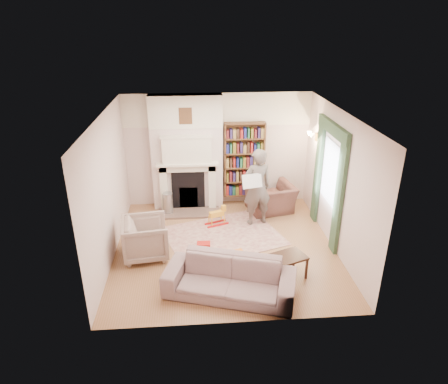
{
  "coord_description": "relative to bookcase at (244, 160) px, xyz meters",
  "views": [
    {
      "loc": [
        -0.59,
        -7.15,
        4.42
      ],
      "look_at": [
        0.0,
        0.25,
        1.15
      ],
      "focal_mm": 32.0,
      "sensor_mm": 36.0,
      "label": 1
    }
  ],
  "objects": [
    {
      "name": "pelmet",
      "position": [
        1.54,
        -1.72,
        1.2
      ],
      "size": [
        0.09,
        1.7,
        0.24
      ],
      "primitive_type": "cube",
      "color": "#2B432B",
      "rests_on": "wall_right"
    },
    {
      "name": "board_game",
      "position": [
        -1.08,
        -2.6,
        -1.15
      ],
      "size": [
        0.41,
        0.41,
        0.03
      ],
      "primitive_type": "cube",
      "rotation": [
        0.0,
        0.0,
        -0.19
      ],
      "color": "#CBD54B",
      "rests_on": "rug"
    },
    {
      "name": "sofa",
      "position": [
        -0.7,
        -3.66,
        -0.85
      ],
      "size": [
        2.37,
        1.48,
        0.65
      ],
      "primitive_type": "imported",
      "rotation": [
        0.0,
        0.0,
        -0.3
      ],
      "color": "gray",
      "rests_on": "floor"
    },
    {
      "name": "wall_right",
      "position": [
        1.6,
        -2.12,
        0.22
      ],
      "size": [
        0.0,
        4.5,
        4.5
      ],
      "primitive_type": "plane",
      "rotation": [
        1.57,
        0.0,
        -1.57
      ],
      "color": "beige",
      "rests_on": "floor"
    },
    {
      "name": "armchair_reading",
      "position": [
        0.61,
        -0.52,
        -0.83
      ],
      "size": [
        1.24,
        1.13,
        0.69
      ],
      "primitive_type": "imported",
      "rotation": [
        0.0,
        0.0,
        3.36
      ],
      "color": "#50352A",
      "rests_on": "floor"
    },
    {
      "name": "wall_back",
      "position": [
        -0.65,
        0.13,
        0.22
      ],
      "size": [
        4.5,
        0.0,
        4.5
      ],
      "primitive_type": "plane",
      "rotation": [
        1.57,
        0.0,
        0.0
      ],
      "color": "beige",
      "rests_on": "floor"
    },
    {
      "name": "paraffin_heater",
      "position": [
        -1.9,
        -0.48,
        -0.9
      ],
      "size": [
        0.28,
        0.28,
        0.55
      ],
      "primitive_type": "cylinder",
      "rotation": [
        0.0,
        0.0,
        0.17
      ],
      "color": "#A1A4A9",
      "rests_on": "floor"
    },
    {
      "name": "window",
      "position": [
        1.58,
        -1.72,
        0.27
      ],
      "size": [
        0.02,
        0.9,
        1.3
      ],
      "primitive_type": "cube",
      "color": "silver",
      "rests_on": "wall_right"
    },
    {
      "name": "rug",
      "position": [
        -0.65,
        -1.67,
        -1.17
      ],
      "size": [
        2.83,
        2.49,
        0.01
      ],
      "primitive_type": "cube",
      "rotation": [
        0.0,
        0.0,
        0.33
      ],
      "color": "beige",
      "rests_on": "floor"
    },
    {
      "name": "bookcase",
      "position": [
        0.0,
        0.0,
        0.0
      ],
      "size": [
        1.0,
        0.24,
        1.85
      ],
      "primitive_type": "cube",
      "color": "brown",
      "rests_on": "floor"
    },
    {
      "name": "curtain_right",
      "position": [
        1.55,
        -1.02,
        0.02
      ],
      "size": [
        0.07,
        0.32,
        2.4
      ],
      "primitive_type": "cube",
      "color": "#2B432B",
      "rests_on": "floor"
    },
    {
      "name": "game_box_lid",
      "position": [
        -1.09,
        -2.02,
        -1.14
      ],
      "size": [
        0.29,
        0.2,
        0.05
      ],
      "primitive_type": "cube",
      "rotation": [
        0.0,
        0.0,
        -0.05
      ],
      "color": "red",
      "rests_on": "rug"
    },
    {
      "name": "wall_front",
      "position": [
        -0.65,
        -4.37,
        0.22
      ],
      "size": [
        4.5,
        0.0,
        4.5
      ],
      "primitive_type": "plane",
      "rotation": [
        -1.57,
        0.0,
        0.0
      ],
      "color": "beige",
      "rests_on": "floor"
    },
    {
      "name": "wall_sconce",
      "position": [
        1.38,
        -0.62,
        0.72
      ],
      "size": [
        0.2,
        0.24,
        0.24
      ],
      "primitive_type": null,
      "color": "gold",
      "rests_on": "wall_right"
    },
    {
      "name": "armchair_left",
      "position": [
        -2.24,
        -2.32,
        -0.77
      ],
      "size": [
        0.99,
        0.97,
        0.8
      ],
      "primitive_type": "imported",
      "rotation": [
        0.0,
        0.0,
        1.71
      ],
      "color": "#C0B69E",
      "rests_on": "floor"
    },
    {
      "name": "curtain_left",
      "position": [
        1.55,
        -2.42,
        0.02
      ],
      "size": [
        0.07,
        0.32,
        2.4
      ],
      "primitive_type": "cube",
      "color": "#2B432B",
      "rests_on": "floor"
    },
    {
      "name": "fireplace",
      "position": [
        -1.4,
        -0.07,
        0.21
      ],
      "size": [
        1.7,
        0.58,
        2.8
      ],
      "color": "beige",
      "rests_on": "floor"
    },
    {
      "name": "floor",
      "position": [
        -0.65,
        -2.12,
        -1.18
      ],
      "size": [
        4.5,
        4.5,
        0.0
      ],
      "primitive_type": "plane",
      "color": "olive",
      "rests_on": "ground"
    },
    {
      "name": "newspaper",
      "position": [
        0.01,
        -1.32,
        -0.03
      ],
      "size": [
        0.46,
        0.23,
        0.3
      ],
      "primitive_type": "cube",
      "rotation": [
        -0.35,
        0.0,
        0.23
      ],
      "color": "silver",
      "rests_on": "man_reading"
    },
    {
      "name": "rocking_horse",
      "position": [
        -0.76,
        -1.13,
        -0.94
      ],
      "size": [
        0.57,
        0.38,
        0.46
      ],
      "primitive_type": null,
      "rotation": [
        0.0,
        0.0,
        0.36
      ],
      "color": "gold",
      "rests_on": "rug"
    },
    {
      "name": "ceiling",
      "position": [
        -0.65,
        -2.12,
        1.62
      ],
      "size": [
        4.5,
        4.5,
        0.0
      ],
      "primitive_type": "plane",
      "rotation": [
        3.14,
        0.0,
        0.0
      ],
      "color": "white",
      "rests_on": "wall_back"
    },
    {
      "name": "coffee_table",
      "position": [
        0.37,
        -3.26,
        -0.95
      ],
      "size": [
        0.82,
        0.68,
        0.45
      ],
      "primitive_type": null,
      "rotation": [
        0.0,
        0.0,
        0.38
      ],
      "color": "#311B11",
      "rests_on": "floor"
    },
    {
      "name": "man_reading",
      "position": [
        0.16,
        -1.12,
        -0.27
      ],
      "size": [
        0.74,
        0.57,
        1.81
      ],
      "primitive_type": "imported",
      "rotation": [
        0.0,
        0.0,
        3.38
      ],
      "color": "#594E47",
      "rests_on": "floor"
    },
    {
      "name": "wall_left",
      "position": [
        -2.9,
        -2.12,
        0.22
      ],
      "size": [
        0.0,
        4.5,
        4.5
      ],
      "primitive_type": "plane",
      "rotation": [
        1.57,
        0.0,
        1.57
      ],
      "color": "beige",
      "rests_on": "floor"
    },
    {
      "name": "comic_annuals",
      "position": [
        -0.31,
        -2.51,
        -1.16
      ],
      "size": [
        0.63,
        0.55,
        0.02
      ],
      "color": "red",
      "rests_on": "rug"
    }
  ]
}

